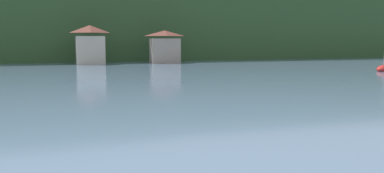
# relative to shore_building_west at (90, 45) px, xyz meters

# --- Properties ---
(wooded_hillside) EXTENTS (352.00, 58.40, 43.61)m
(wooded_hillside) POSITION_rel_shore_building_west_xyz_m (-8.36, 40.02, 3.40)
(wooded_hillside) COLOR #2D4C28
(wooded_hillside) RESTS_ON ground_plane
(shore_building_west) EXTENTS (5.31, 4.21, 7.16)m
(shore_building_west) POSITION_rel_shore_building_west_xyz_m (0.00, 0.00, 0.00)
(shore_building_west) COLOR #BCB29E
(shore_building_west) RESTS_ON ground_plane
(shore_building_westcentral) EXTENTS (5.83, 3.30, 6.31)m
(shore_building_westcentral) POSITION_rel_shore_building_west_xyz_m (14.08, -0.44, -0.41)
(shore_building_westcentral) COLOR gray
(shore_building_westcentral) RESTS_ON ground_plane
(sailboat_far_4) EXTENTS (5.19, 4.28, 5.81)m
(sailboat_far_4) POSITION_rel_shore_building_west_xyz_m (39.38, -30.06, -3.22)
(sailboat_far_4) COLOR red
(sailboat_far_4) RESTS_ON ground_plane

